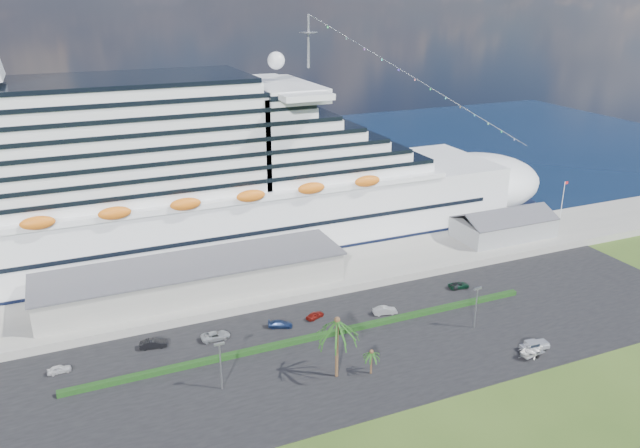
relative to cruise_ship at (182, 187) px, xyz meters
name	(u,v)px	position (x,y,z in m)	size (l,w,h in m)	color
ground	(402,376)	(21.53, -64.00, -16.69)	(420.00, 420.00, 0.00)	#2C4617
asphalt_lot	(371,343)	(21.53, -53.00, -16.63)	(140.00, 38.00, 0.12)	black
wharf	(309,275)	(21.53, -24.00, -15.79)	(240.00, 20.00, 1.80)	gray
water	(209,174)	(21.53, 66.00, -16.68)	(420.00, 160.00, 0.02)	black
cruise_ship	(182,187)	(0.00, 0.00, 0.00)	(191.00, 38.00, 54.00)	silver
terminal_building	(194,277)	(-3.47, -24.00, -11.68)	(61.00, 15.00, 6.30)	gray
port_shed	(504,226)	(73.53, -24.00, -12.30)	(24.00, 12.31, 7.37)	gray
flagpole	(562,202)	(91.57, -24.00, -8.43)	(1.08, 0.16, 12.00)	silver
hedge	(319,336)	(13.53, -48.00, -16.12)	(88.00, 1.10, 0.90)	black
lamp_post_left	(220,360)	(-6.47, -56.00, -11.35)	(1.60, 0.35, 8.27)	gray
lamp_post_right	(476,303)	(41.53, -56.00, -11.35)	(1.60, 0.35, 8.27)	gray
palm_tall	(337,327)	(11.53, -60.00, -7.49)	(8.82, 8.82, 11.13)	#47301E
palm_short	(371,354)	(17.03, -61.50, -13.03)	(3.53, 3.53, 4.56)	#47301E
parked_car_0	(59,369)	(-29.83, -41.13, -15.94)	(1.51, 3.75, 1.28)	silver
parked_car_1	(153,344)	(-14.37, -39.40, -15.80)	(1.65, 4.72, 1.56)	black
parked_car_2	(216,336)	(-3.64, -40.99, -15.86)	(2.39, 5.18, 1.44)	#A1A6AA
parked_car_3	(280,324)	(8.49, -41.57, -15.92)	(1.84, 4.53, 1.31)	#16264E
parked_car_4	(315,315)	(15.73, -40.99, -15.92)	(1.54, 3.83, 1.30)	maroon
parked_car_5	(385,310)	(28.84, -44.82, -15.81)	(1.62, 4.65, 1.53)	#94969B
parked_car_6	(459,285)	(48.64, -41.03, -15.96)	(2.05, 4.45, 1.24)	black
parked_car_7	(458,285)	(48.66, -40.81, -15.96)	(1.73, 4.25, 1.23)	black
pickup_truck	(534,345)	(46.37, -66.53, -15.59)	(5.27, 2.37, 1.80)	black
boat_trailer	(533,351)	(44.79, -67.97, -15.48)	(5.92, 4.28, 1.65)	gray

